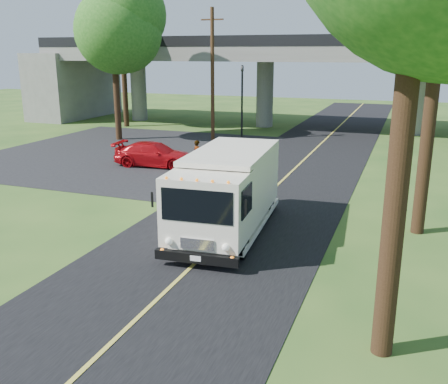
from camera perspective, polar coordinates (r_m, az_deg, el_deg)
The scene contains 12 objects.
ground at distance 12.10m, azimuth -10.75°, elevation -14.89°, with size 120.00×120.00×0.00m, color #2A4F1C.
road at distance 20.55m, azimuth 3.69°, elevation -1.57°, with size 7.00×90.00×0.02m, color black.
parking_lot at distance 32.12m, azimuth -11.12°, elevation 4.48°, with size 16.00×18.00×0.01m, color black.
lane_line at distance 20.54m, azimuth 3.69°, elevation -1.51°, with size 0.12×90.00×0.01m, color gold.
overpass at distance 41.22m, azimuth 13.01°, elevation 13.18°, with size 54.00×10.00×7.30m.
traffic_signal at distance 36.80m, azimuth 2.08°, elevation 11.18°, with size 0.18×0.22×5.20m.
utility_pole at distance 35.36m, azimuth -1.32°, elevation 13.27°, with size 1.60×0.26×9.00m.
tree_left_lot at distance 36.32m, azimuth -12.47°, elevation 18.21°, with size 5.60×5.50×10.50m.
tree_left_far at distance 42.97m, azimuth -11.46°, elevation 17.22°, with size 5.26×5.16×9.89m.
step_van at distance 17.08m, azimuth 0.37°, elevation 0.22°, with size 3.01×6.93×2.83m.
red_sedan at distance 27.81m, azimuth -7.90°, elevation 4.27°, with size 1.84×4.53×1.31m, color #AA0A10.
pedestrian at distance 26.85m, azimuth -3.05°, elevation 4.27°, with size 0.57×0.38×1.57m, color gray.
Camera 1 is at (5.62, -8.80, 6.10)m, focal length 40.00 mm.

